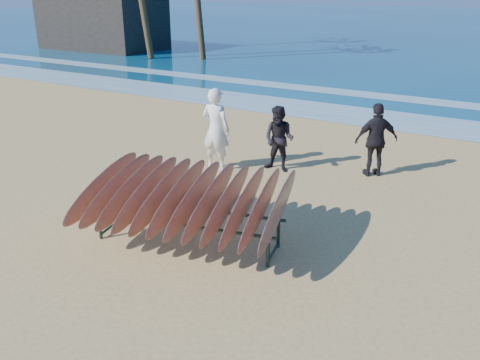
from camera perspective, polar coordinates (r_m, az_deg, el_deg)
The scene contains 8 objects.
ground at distance 8.47m, azimuth -2.82°, elevation -7.69°, with size 120.00×120.00×0.00m, color tan.
foam_near at distance 17.16m, azimuth 16.18°, elevation 6.57°, with size 160.00×160.00×0.00m, color white.
foam_far at distance 20.48m, azimuth 18.89°, elevation 8.54°, with size 160.00×160.00×0.00m, color white.
surfboard_rack at distance 8.32m, azimuth -6.05°, elevation -1.97°, with size 3.62×3.08×1.29m.
person_white at distance 11.77m, azimuth -2.72°, elevation 5.72°, with size 0.70×0.46×1.92m, color white.
person_dark_a at distance 11.71m, azimuth 4.41°, elevation 4.61°, with size 0.74×0.58×1.52m, color black.
person_dark_b at distance 11.75m, azimuth 15.05°, elevation 4.35°, with size 0.98×0.41×1.67m, color black.
building at distance 36.51m, azimuth -15.22°, elevation 16.81°, with size 7.96×4.42×3.54m, color #2D2823.
Camera 1 is at (4.18, -6.13, 4.08)m, focal length 38.00 mm.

